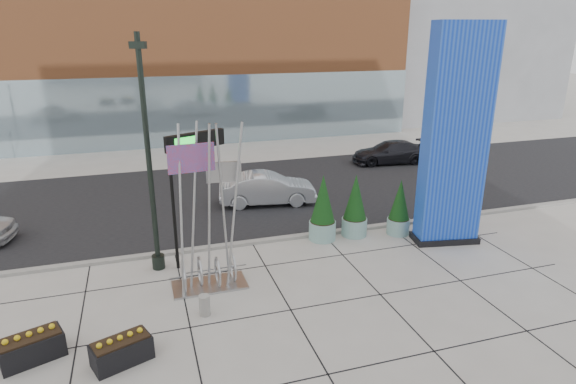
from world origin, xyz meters
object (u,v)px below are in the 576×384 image
object	(u,v)px
blue_pylon	(455,142)
overhead_street_sign	(194,155)
car_silver_mid	(267,189)
concrete_bollard	(205,305)
public_art_sculpture	(208,246)
lamp_post	(151,180)

from	to	relation	value
blue_pylon	overhead_street_sign	distance (m)	9.63
car_silver_mid	overhead_street_sign	bearing A→B (deg)	153.41
overhead_street_sign	car_silver_mid	size ratio (longest dim) A/B	1.03
concrete_bollard	public_art_sculpture	bearing A→B (deg)	76.37
public_art_sculpture	concrete_bollard	world-z (taller)	public_art_sculpture
blue_pylon	lamp_post	world-z (taller)	blue_pylon
lamp_post	concrete_bollard	bearing A→B (deg)	-71.76
blue_pylon	car_silver_mid	xyz separation A→B (m)	(-5.64, 6.28, -3.28)
lamp_post	overhead_street_sign	world-z (taller)	lamp_post
blue_pylon	car_silver_mid	size ratio (longest dim) A/B	1.81
overhead_street_sign	car_silver_mid	distance (m)	7.52
concrete_bollard	car_silver_mid	xyz separation A→B (m)	(4.28, 8.75, 0.44)
lamp_post	concrete_bollard	distance (m)	4.69
lamp_post	car_silver_mid	size ratio (longest dim) A/B	1.73
blue_pylon	car_silver_mid	bearing A→B (deg)	141.93
public_art_sculpture	concrete_bollard	distance (m)	2.05
public_art_sculpture	lamp_post	bearing A→B (deg)	130.42
blue_pylon	overhead_street_sign	size ratio (longest dim) A/B	1.76
public_art_sculpture	car_silver_mid	bearing A→B (deg)	60.99
overhead_street_sign	car_silver_mid	bearing A→B (deg)	29.95
lamp_post	car_silver_mid	distance (m)	7.97
public_art_sculpture	blue_pylon	bearing A→B (deg)	4.48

